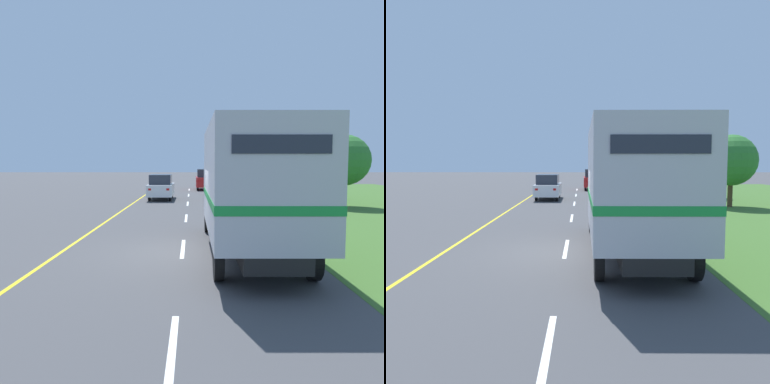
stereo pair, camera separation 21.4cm
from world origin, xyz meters
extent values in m
plane|color=#444447|center=(0.00, 0.00, 0.00)|extent=(200.00, 200.00, 0.00)
cube|color=yellow|center=(-3.70, 10.45, 0.00)|extent=(0.12, 53.34, 0.01)
cube|color=white|center=(0.00, -6.09, 0.00)|extent=(0.12, 2.60, 0.01)
cube|color=white|center=(0.00, 0.51, 0.00)|extent=(0.12, 2.60, 0.01)
cube|color=white|center=(0.00, 7.11, 0.00)|extent=(0.12, 2.60, 0.01)
cube|color=white|center=(0.00, 13.71, 0.00)|extent=(0.12, 2.60, 0.01)
cube|color=white|center=(0.00, 20.31, 0.00)|extent=(0.12, 2.60, 0.01)
cube|color=white|center=(0.00, 26.91, 0.00)|extent=(0.12, 2.60, 0.01)
cylinder|color=black|center=(0.90, 3.41, 0.50)|extent=(0.22, 1.00, 1.00)
cylinder|color=black|center=(3.09, 3.41, 0.50)|extent=(0.22, 1.00, 1.00)
cylinder|color=black|center=(0.90, -2.72, 0.50)|extent=(0.22, 1.00, 1.00)
cylinder|color=black|center=(3.09, -2.72, 0.50)|extent=(0.22, 1.00, 1.00)
cube|color=black|center=(1.99, 0.00, 0.68)|extent=(1.40, 8.18, 0.36)
cube|color=#B7B7BC|center=(1.99, -1.05, 2.28)|extent=(2.54, 6.08, 2.85)
cube|color=#198C38|center=(1.99, -1.05, 1.79)|extent=(2.56, 6.10, 0.20)
cube|color=#232833|center=(1.99, -4.10, 3.07)|extent=(1.91, 0.03, 0.36)
cube|color=#B7B7BC|center=(1.99, 3.04, 1.81)|extent=(2.44, 2.10, 1.90)
cube|color=#283342|center=(1.99, 4.10, 2.05)|extent=(2.16, 0.03, 0.85)
cylinder|color=black|center=(-2.76, 17.85, 0.33)|extent=(0.16, 0.66, 0.66)
cylinder|color=black|center=(-1.28, 17.85, 0.33)|extent=(0.16, 0.66, 0.66)
cylinder|color=black|center=(-2.76, 15.35, 0.33)|extent=(0.16, 0.66, 0.66)
cylinder|color=black|center=(-1.28, 15.35, 0.33)|extent=(0.16, 0.66, 0.66)
cube|color=white|center=(-2.02, 16.60, 0.75)|extent=(1.80, 4.02, 0.83)
cube|color=#282D38|center=(-2.02, 16.44, 1.52)|extent=(1.55, 2.21, 0.71)
cube|color=red|center=(-2.65, 14.58, 0.89)|extent=(0.20, 0.03, 0.14)
cube|color=red|center=(-1.39, 14.58, 0.89)|extent=(0.20, 0.03, 0.14)
cylinder|color=black|center=(0.86, 28.49, 0.33)|extent=(0.16, 0.66, 0.66)
cylinder|color=black|center=(2.34, 28.49, 0.33)|extent=(0.16, 0.66, 0.66)
cylinder|color=black|center=(0.86, 25.75, 0.33)|extent=(0.16, 0.66, 0.66)
cylinder|color=black|center=(2.34, 25.75, 0.33)|extent=(0.16, 0.66, 0.66)
cube|color=red|center=(1.60, 27.12, 0.81)|extent=(1.80, 4.41, 0.96)
cube|color=#282D38|center=(1.60, 26.94, 1.69)|extent=(1.55, 2.43, 0.81)
cube|color=red|center=(0.97, 24.90, 0.97)|extent=(0.20, 0.03, 0.14)
cube|color=red|center=(2.23, 24.90, 0.97)|extent=(0.20, 0.03, 0.14)
cylinder|color=#9E9EA3|center=(4.78, 8.03, 1.21)|extent=(0.09, 0.09, 2.43)
cylinder|color=#9E9EA3|center=(6.37, 8.03, 1.21)|extent=(0.09, 0.09, 2.43)
cube|color=#196B33|center=(5.58, 8.03, 1.83)|extent=(2.27, 0.06, 1.20)
cube|color=#196B33|center=(6.35, 8.03, 2.61)|extent=(0.73, 0.06, 0.32)
cube|color=silver|center=(5.58, 8.00, 1.83)|extent=(1.77, 0.02, 0.22)
cylinder|color=#4C3823|center=(9.69, 11.97, 0.82)|extent=(0.30, 0.30, 1.63)
sphere|color=#2D702D|center=(9.69, 11.97, 2.89)|extent=(3.15, 3.15, 3.15)
cylinder|color=brown|center=(9.01, 19.17, 0.90)|extent=(0.27, 0.27, 1.80)
sphere|color=#1E511E|center=(9.01, 19.17, 3.53)|extent=(4.34, 4.34, 4.34)
cylinder|color=white|center=(4.38, 1.23, 0.47)|extent=(0.07, 0.07, 0.95)
cylinder|color=orange|center=(4.38, 1.23, 0.74)|extent=(0.08, 0.08, 0.10)
camera|label=1|loc=(0.29, -11.22, 2.71)|focal=35.00mm
camera|label=2|loc=(0.50, -11.22, 2.71)|focal=35.00mm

